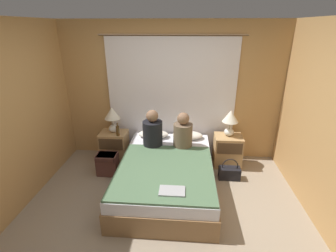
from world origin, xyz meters
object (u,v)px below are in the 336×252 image
(pillow_left, at_px, (153,134))
(beer_bottle_on_left_stand, at_px, (118,131))
(bed, at_px, (166,175))
(nightstand_left, at_px, (114,146))
(person_left_in_bed, at_px, (153,131))
(nightstand_right, at_px, (227,150))
(lamp_left, at_px, (112,116))
(backpack_on_floor, at_px, (107,163))
(pillow_right, at_px, (187,135))
(person_right_in_bed, at_px, (183,133))
(laptop_on_bed, at_px, (172,191))
(handbag_on_floor, at_px, (229,173))
(lamp_right, at_px, (230,119))

(pillow_left, height_order, beer_bottle_on_left_stand, beer_bottle_on_left_stand)
(bed, height_order, nightstand_left, nightstand_left)
(pillow_left, distance_m, person_left_in_bed, 0.41)
(nightstand_right, bearing_deg, lamp_left, 179.02)
(bed, xyz_separation_m, nightstand_left, (-1.05, 0.78, 0.05))
(nightstand_right, bearing_deg, backpack_on_floor, -167.39)
(nightstand_left, height_order, person_left_in_bed, person_left_in_bed)
(pillow_right, relative_size, person_left_in_bed, 0.86)
(person_right_in_bed, bearing_deg, lamp_left, 165.68)
(lamp_left, distance_m, person_right_in_bed, 1.33)
(nightstand_left, bearing_deg, person_right_in_bed, -12.80)
(nightstand_right, distance_m, laptop_on_bed, 1.81)
(person_left_in_bed, bearing_deg, handbag_on_floor, -7.12)
(person_right_in_bed, height_order, laptop_on_bed, person_right_in_bed)
(pillow_left, relative_size, backpack_on_floor, 1.46)
(pillow_left, distance_m, backpack_on_floor, 0.96)
(pillow_right, distance_m, person_right_in_bed, 0.41)
(nightstand_left, distance_m, person_right_in_bed, 1.39)
(nightstand_left, xyz_separation_m, pillow_right, (1.36, 0.06, 0.25))
(bed, relative_size, nightstand_right, 3.61)
(nightstand_right, height_order, beer_bottle_on_left_stand, beer_bottle_on_left_stand)
(nightstand_right, bearing_deg, handbag_on_floor, -92.14)
(nightstand_right, relative_size, pillow_left, 1.04)
(lamp_right, height_order, backpack_on_floor, lamp_right)
(bed, distance_m, nightstand_right, 1.31)
(bed, distance_m, laptop_on_bed, 0.83)
(bed, distance_m, person_right_in_bed, 0.74)
(nightstand_right, xyz_separation_m, person_left_in_bed, (-1.32, -0.29, 0.46))
(lamp_right, xyz_separation_m, person_left_in_bed, (-1.32, -0.33, -0.13))
(lamp_right, bearing_deg, pillow_right, 178.34)
(nightstand_left, relative_size, pillow_left, 1.04)
(lamp_right, height_order, person_right_in_bed, person_right_in_bed)
(nightstand_left, relative_size, beer_bottle_on_left_stand, 2.40)
(laptop_on_bed, bearing_deg, handbag_on_floor, 50.70)
(bed, bearing_deg, pillow_right, 69.63)
(beer_bottle_on_left_stand, xyz_separation_m, backpack_on_floor, (-0.12, -0.35, -0.45))
(nightstand_left, distance_m, beer_bottle_on_left_stand, 0.42)
(lamp_left, xyz_separation_m, beer_bottle_on_left_stand, (0.13, -0.15, -0.21))
(person_right_in_bed, bearing_deg, nightstand_left, 167.20)
(lamp_right, distance_m, person_left_in_bed, 1.37)
(person_left_in_bed, bearing_deg, pillow_left, 96.49)
(person_left_in_bed, height_order, backpack_on_floor, person_left_in_bed)
(pillow_right, height_order, backpack_on_floor, pillow_right)
(lamp_right, bearing_deg, person_left_in_bed, -166.09)
(lamp_left, height_order, beer_bottle_on_left_stand, lamp_left)
(person_right_in_bed, height_order, beer_bottle_on_left_stand, person_right_in_bed)
(nightstand_right, height_order, laptop_on_bed, nightstand_right)
(beer_bottle_on_left_stand, bearing_deg, pillow_left, 15.95)
(lamp_right, relative_size, backpack_on_floor, 1.24)
(nightstand_left, xyz_separation_m, lamp_right, (2.10, 0.04, 0.59))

